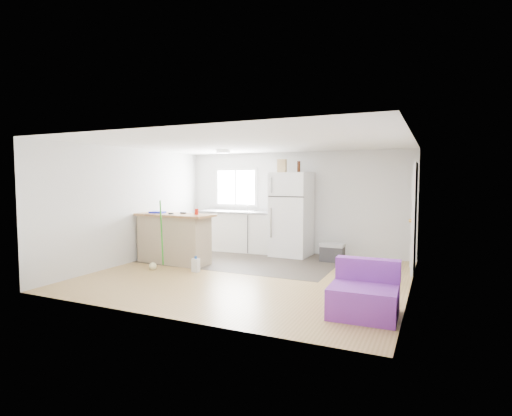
{
  "coord_description": "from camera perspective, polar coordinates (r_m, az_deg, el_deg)",
  "views": [
    {
      "loc": [
        3.1,
        -6.52,
        1.75
      ],
      "look_at": [
        -0.18,
        0.7,
        1.18
      ],
      "focal_mm": 28.0,
      "sensor_mm": 36.0,
      "label": 1
    }
  ],
  "objects": [
    {
      "name": "room",
      "position": [
        7.24,
        -0.99,
        -0.27
      ],
      "size": [
        5.51,
        5.01,
        2.41
      ],
      "color": "olive",
      "rests_on": "ground"
    },
    {
      "name": "vinyl_zone",
      "position": [
        8.83,
        -1.75,
        -7.32
      ],
      "size": [
        4.05,
        2.5,
        0.0
      ],
      "primitive_type": "cube",
      "color": "#312B25",
      "rests_on": "floor"
    },
    {
      "name": "window",
      "position": [
        10.14,
        -2.87,
        2.97
      ],
      "size": [
        1.18,
        0.06,
        0.98
      ],
      "color": "white",
      "rests_on": "back_wall"
    },
    {
      "name": "interior_door",
      "position": [
        8.11,
        21.7,
        -1.38
      ],
      "size": [
        0.11,
        0.92,
        2.1
      ],
      "color": "white",
      "rests_on": "right_wall"
    },
    {
      "name": "ceiling_fixture",
      "position": [
        8.85,
        -4.71,
        8.04
      ],
      "size": [
        0.3,
        0.3,
        0.07
      ],
      "primitive_type": "cylinder",
      "color": "white",
      "rests_on": "ceiling"
    },
    {
      "name": "kitchen_cabinets",
      "position": [
        9.76,
        -1.78,
        -3.27
      ],
      "size": [
        2.23,
        0.81,
        1.27
      ],
      "rotation": [
        0.0,
        0.0,
        0.06
      ],
      "color": "white",
      "rests_on": "floor"
    },
    {
      "name": "peninsula",
      "position": [
        8.53,
        -11.64,
        -4.24
      ],
      "size": [
        1.73,
        0.76,
        1.04
      ],
      "rotation": [
        0.0,
        0.0,
        -0.07
      ],
      "color": "tan",
      "rests_on": "floor"
    },
    {
      "name": "refrigerator",
      "position": [
        9.15,
        5.09,
        -0.9
      ],
      "size": [
        0.87,
        0.82,
        1.91
      ],
      "rotation": [
        0.0,
        0.0,
        -0.03
      ],
      "color": "white",
      "rests_on": "floor"
    },
    {
      "name": "cooler",
      "position": [
        8.71,
        10.85,
        -6.25
      ],
      "size": [
        0.51,
        0.35,
        0.39
      ],
      "rotation": [
        0.0,
        0.0,
        -0.01
      ],
      "color": "#2C2B2E",
      "rests_on": "floor"
    },
    {
      "name": "purple_seat",
      "position": [
        5.47,
        15.22,
        -11.95
      ],
      "size": [
        0.86,
        0.81,
        0.69
      ],
      "rotation": [
        0.0,
        0.0,
        0.03
      ],
      "color": "purple",
      "rests_on": "floor"
    },
    {
      "name": "cleaner_jug",
      "position": [
        7.71,
        -8.6,
        -8.06
      ],
      "size": [
        0.15,
        0.11,
        0.3
      ],
      "rotation": [
        0.0,
        0.0,
        -0.08
      ],
      "color": "white",
      "rests_on": "floor"
    },
    {
      "name": "mop",
      "position": [
        8.06,
        -14.23,
        -6.89
      ],
      "size": [
        0.31,
        0.36,
        1.37
      ],
      "rotation": [
        0.0,
        0.0,
        0.55
      ],
      "color": "green",
      "rests_on": "floor"
    },
    {
      "name": "red_cup",
      "position": [
        8.17,
        -8.49,
        -0.52
      ],
      "size": [
        0.1,
        0.1,
        0.12
      ],
      "primitive_type": "cylinder",
      "rotation": [
        0.0,
        0.0,
        0.27
      ],
      "color": "red",
      "rests_on": "peninsula"
    },
    {
      "name": "blue_tray",
      "position": [
        8.71,
        -13.91,
        -0.59
      ],
      "size": [
        0.31,
        0.24,
        0.04
      ],
      "primitive_type": "cube",
      "rotation": [
        0.0,
        0.0,
        0.07
      ],
      "color": "#151CC9",
      "rests_on": "peninsula"
    },
    {
      "name": "tool_a",
      "position": [
        8.47,
        -10.38,
        -0.69
      ],
      "size": [
        0.15,
        0.07,
        0.03
      ],
      "primitive_type": "cube",
      "rotation": [
        0.0,
        0.0,
        -0.17
      ],
      "color": "black",
      "rests_on": "peninsula"
    },
    {
      "name": "tool_b",
      "position": [
        8.38,
        -12.06,
        -0.78
      ],
      "size": [
        0.1,
        0.05,
        0.03
      ],
      "primitive_type": "cube",
      "rotation": [
        0.0,
        0.0,
        0.1
      ],
      "color": "black",
      "rests_on": "peninsula"
    },
    {
      "name": "cardboard_box",
      "position": [
        9.15,
        3.73,
        6.02
      ],
      "size": [
        0.2,
        0.11,
        0.3
      ],
      "primitive_type": "cube",
      "rotation": [
        0.0,
        0.0,
        -0.04
      ],
      "color": "tan",
      "rests_on": "refrigerator"
    },
    {
      "name": "bottle_left",
      "position": [
        9.01,
        6.13,
        5.88
      ],
      "size": [
        0.08,
        0.08,
        0.25
      ],
      "primitive_type": "cylinder",
      "rotation": [
        0.0,
        0.0,
        0.24
      ],
      "color": "#3B1A0A",
      "rests_on": "refrigerator"
    },
    {
      "name": "bottle_right",
      "position": [
        9.01,
        6.11,
        5.88
      ],
      "size": [
        0.08,
        0.08,
        0.25
      ],
      "primitive_type": "cylinder",
      "rotation": [
        0.0,
        0.0,
        0.08
      ],
      "color": "#3B1A0A",
      "rests_on": "refrigerator"
    }
  ]
}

